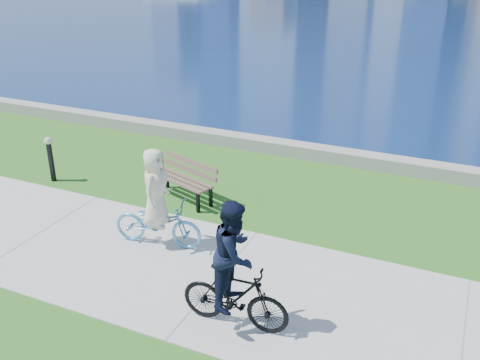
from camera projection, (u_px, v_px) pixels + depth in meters
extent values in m
plane|color=#245C18|center=(218.00, 279.00, 9.31)|extent=(320.00, 320.00, 0.00)
cube|color=#A5A6A0|center=(218.00, 279.00, 9.31)|extent=(80.00, 3.50, 0.02)
cube|color=gray|center=(320.00, 153.00, 14.40)|extent=(90.00, 0.50, 0.35)
cube|color=black|center=(154.00, 183.00, 12.46)|extent=(0.08, 0.08, 0.48)
cube|color=black|center=(198.00, 202.00, 11.53)|extent=(0.08, 0.08, 0.48)
cube|color=black|center=(167.00, 178.00, 12.71)|extent=(0.08, 0.08, 0.48)
cube|color=black|center=(211.00, 197.00, 11.79)|extent=(0.08, 0.08, 0.48)
cube|color=brown|center=(175.00, 182.00, 11.89)|extent=(1.65, 0.64, 0.04)
cube|color=brown|center=(181.00, 179.00, 12.00)|extent=(1.65, 0.64, 0.04)
cube|color=brown|center=(186.00, 177.00, 12.12)|extent=(1.65, 0.64, 0.04)
cube|color=brown|center=(190.00, 170.00, 12.15)|extent=(1.63, 0.60, 0.12)
cube|color=brown|center=(191.00, 162.00, 12.09)|extent=(1.63, 0.60, 0.12)
cylinder|color=black|center=(51.00, 162.00, 12.98)|extent=(0.13, 0.13, 1.00)
sphere|color=silver|center=(48.00, 141.00, 12.76)|extent=(0.18, 0.18, 0.18)
imported|color=#509CC2|center=(158.00, 223.00, 10.19)|extent=(0.88, 1.83, 0.92)
imported|color=white|center=(155.00, 188.00, 9.89)|extent=(0.60, 0.82, 1.53)
imported|color=black|center=(235.00, 297.00, 7.97)|extent=(0.59, 1.72, 1.02)
imported|color=black|center=(235.00, 254.00, 7.67)|extent=(0.67, 0.84, 1.67)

